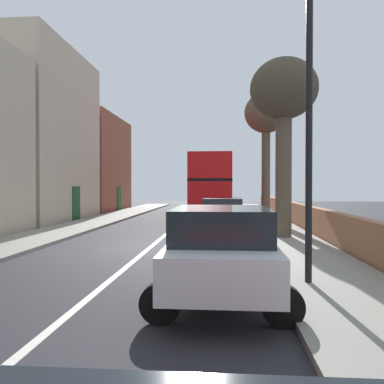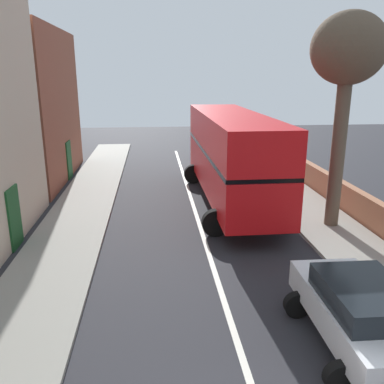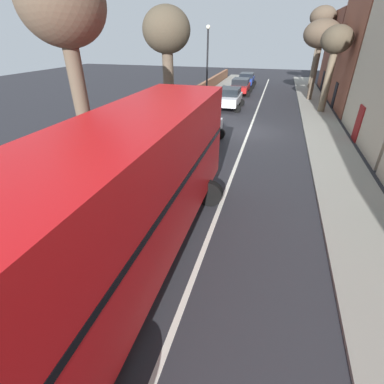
{
  "view_description": "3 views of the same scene",
  "coord_description": "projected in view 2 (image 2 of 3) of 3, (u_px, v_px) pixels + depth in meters",
  "views": [
    {
      "loc": [
        2.56,
        -13.38,
        2.12
      ],
      "look_at": [
        0.87,
        6.73,
        1.81
      ],
      "focal_mm": 36.32,
      "sensor_mm": 36.0,
      "label": 1
    },
    {
      "loc": [
        -1.74,
        -3.83,
        5.72
      ],
      "look_at": [
        -0.47,
        9.23,
        1.89
      ],
      "focal_mm": 37.99,
      "sensor_mm": 36.0,
      "label": 2
    },
    {
      "loc": [
        -1.48,
        18.71,
        5.69
      ],
      "look_at": [
        0.59,
        11.73,
        1.54
      ],
      "focal_mm": 25.66,
      "sensor_mm": 36.0,
      "label": 3
    }
  ],
  "objects": [
    {
      "name": "double_decker_bus",
      "position": [
        231.0,
        153.0,
        18.0
      ],
      "size": [
        3.61,
        11.12,
        4.06
      ],
      "color": "red",
      "rests_on": "ground"
    },
    {
      "name": "parked_car_white_right_3",
      "position": [
        360.0,
        311.0,
        8.54
      ],
      "size": [
        2.45,
        4.01,
        1.61
      ],
      "color": "silver",
      "rests_on": "ground"
    },
    {
      "name": "street_tree_right_3",
      "position": [
        348.0,
        57.0,
        14.02
      ],
      "size": [
        2.59,
        2.59,
        7.68
      ],
      "color": "brown",
      "rests_on": "sidewalk_right"
    }
  ]
}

